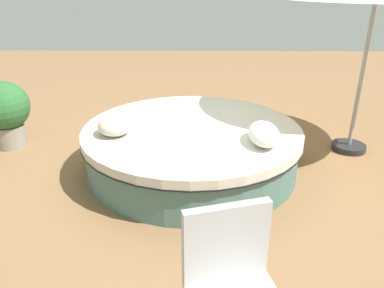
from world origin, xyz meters
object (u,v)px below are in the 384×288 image
(throw_pillow_1, at_px, (264,134))
(patio_chair, at_px, (232,279))
(throw_pillow_0, at_px, (115,126))
(round_bed, at_px, (192,147))
(planter, at_px, (5,110))

(throw_pillow_1, xyz_separation_m, patio_chair, (2.00, -0.50, -0.08))
(throw_pillow_0, xyz_separation_m, throw_pillow_1, (0.23, 1.61, 0.01))
(round_bed, bearing_deg, throw_pillow_0, -75.59)
(throw_pillow_0, distance_m, planter, 1.85)
(throw_pillow_1, bearing_deg, round_bed, -120.78)
(round_bed, relative_size, patio_chair, 2.61)
(patio_chair, bearing_deg, throw_pillow_1, -120.12)
(round_bed, bearing_deg, planter, -104.17)
(throw_pillow_0, xyz_separation_m, planter, (-0.85, -1.64, -0.11))
(round_bed, relative_size, throw_pillow_1, 4.64)
(planter, bearing_deg, round_bed, 75.83)
(patio_chair, height_order, planter, patio_chair)
(throw_pillow_1, xyz_separation_m, planter, (-1.08, -3.25, -0.12))
(patio_chair, bearing_deg, throw_pillow_0, -79.73)
(round_bed, bearing_deg, throw_pillow_1, 59.22)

